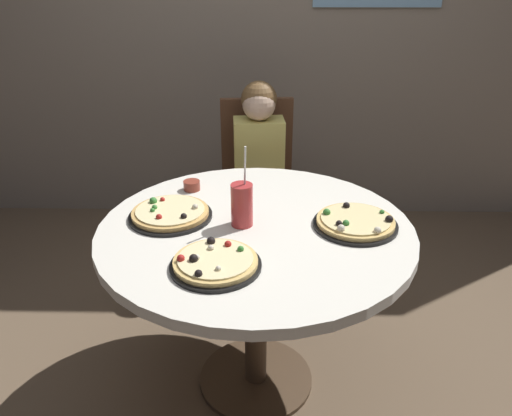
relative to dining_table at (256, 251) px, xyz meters
name	(u,v)px	position (x,y,z in m)	size (l,w,h in m)	color
ground_plane	(256,379)	(0.00, 0.00, -0.65)	(8.00, 8.00, 0.00)	brown
dining_table	(256,251)	(0.00, 0.00, 0.00)	(1.16, 1.16, 0.75)	silver
chair_wooden	(258,176)	(-0.01, 1.00, -0.12)	(0.43, 0.43, 0.95)	brown
diner_child	(260,197)	(0.01, 0.82, -0.16)	(0.28, 0.42, 1.08)	#3F4766
pizza_veggie	(215,262)	(-0.12, -0.27, 0.12)	(0.29, 0.29, 0.05)	black
pizza_cheese	(355,222)	(0.36, 0.01, 0.12)	(0.31, 0.31, 0.05)	black
pizza_pepperoni	(170,213)	(-0.32, 0.07, 0.12)	(0.31, 0.31, 0.05)	black
soda_cup	(242,205)	(-0.05, 0.01, 0.19)	(0.08, 0.08, 0.31)	#B73333
sauce_bowl	(192,185)	(-0.28, 0.32, 0.12)	(0.07, 0.07, 0.04)	brown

